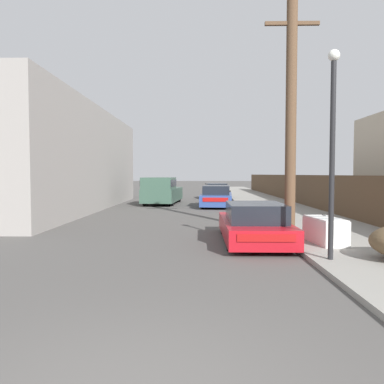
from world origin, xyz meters
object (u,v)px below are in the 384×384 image
Objects in this scene: car_parked_far at (216,192)px; utility_pole at (291,115)px; car_parked_mid at (217,197)px; street_lamp at (332,139)px; pickup_truck at (162,191)px; discarded_fridge at (325,230)px; parked_sports_car_red at (254,224)px.

utility_pole reaches higher than car_parked_far.
street_lamp is (1.91, -15.09, 2.22)m from car_parked_mid.
pickup_truck is at bearing -129.22° from car_parked_far.
pickup_truck is at bearing 106.14° from discarded_fridge.
parked_sports_car_red is 14.76m from pickup_truck.
parked_sports_car_red is 12.32m from car_parked_mid.
pickup_truck reaches higher than parked_sports_car_red.
pickup_truck reaches higher than discarded_fridge.
discarded_fridge is 2.04m from parked_sports_car_red.
car_parked_far is 6.92m from pickup_truck.
car_parked_mid is 0.99× the size of street_lamp.
car_parked_mid is at bearing -96.58° from car_parked_far.
pickup_truck is at bearing 108.27° from street_lamp.
car_parked_mid is (-0.57, 12.30, 0.08)m from parked_sports_car_red.
pickup_truck is 17.93m from street_lamp.
utility_pole is at bearing 118.47° from pickup_truck.
pickup_truck is (-6.14, 14.87, 0.44)m from discarded_fridge.
car_parked_far is at bearing 89.86° from discarded_fridge.
car_parked_far reaches higher than discarded_fridge.
discarded_fridge is at bearing -88.51° from car_parked_far.
discarded_fridge is 4.19m from utility_pole.
street_lamp reaches higher than pickup_truck.
car_parked_mid is 7.53m from car_parked_far.
street_lamp is at bearing -90.97° from utility_pole.
discarded_fridge is at bearing 74.88° from street_lamp.
car_parked_far is at bearing 91.03° from parked_sports_car_red.
discarded_fridge is 3.19m from street_lamp.
car_parked_mid is 0.83× the size of pickup_truck.
parked_sports_car_red is 0.82× the size of pickup_truck.
car_parked_far is (-0.32, 19.83, 0.06)m from parked_sports_car_red.
street_lamp is (1.66, -22.62, 2.25)m from car_parked_far.
car_parked_far is 22.79m from street_lamp.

